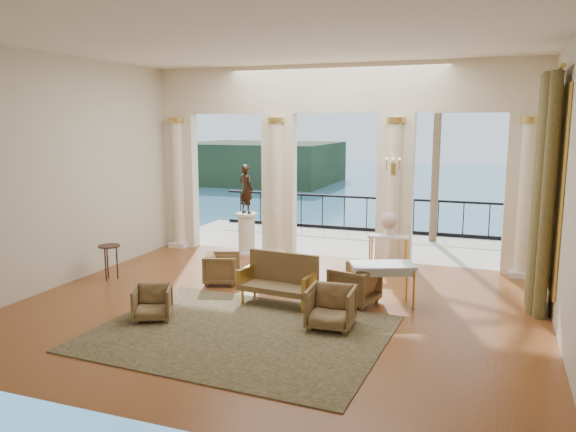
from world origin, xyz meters
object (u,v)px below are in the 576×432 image
at_px(statue, 246,189).
at_px(console_table, 388,242).
at_px(settee, 280,279).
at_px(armchair_b, 331,305).
at_px(game_table, 383,268).
at_px(armchair_a, 152,301).
at_px(armchair_c, 354,283).
at_px(pedestal, 247,235).
at_px(armchair_d, 222,267).
at_px(side_table, 109,250).

height_order(statue, console_table, statue).
xyz_separation_m(settee, statue, (-2.11, 3.22, 1.16)).
distance_m(armchair_b, console_table, 3.65).
bearing_deg(game_table, armchair_a, -171.96).
xyz_separation_m(armchair_c, pedestal, (-3.37, 2.80, 0.11)).
bearing_deg(armchair_a, armchair_c, 7.55).
height_order(armchair_d, statue, statue).
bearing_deg(pedestal, side_table, -119.96).
distance_m(settee, console_table, 3.13).
xyz_separation_m(settee, pedestal, (-2.11, 3.22, 0.05)).
distance_m(armchair_a, pedestal, 4.75).
xyz_separation_m(armchair_c, statue, (-3.37, 2.80, 1.23)).
height_order(armchair_b, pedestal, pedestal).
bearing_deg(settee, pedestal, 128.82).
relative_size(armchair_c, armchair_d, 1.12).
bearing_deg(pedestal, console_table, -7.24).
bearing_deg(armchair_d, statue, -4.53).
xyz_separation_m(armchair_b, armchair_d, (-2.73, 1.61, -0.03)).
bearing_deg(armchair_a, armchair_b, -13.14).
xyz_separation_m(armchair_b, settee, (-1.19, 0.86, 0.08)).
relative_size(statue, console_table, 1.36).
relative_size(armchair_d, settee, 0.48).
relative_size(armchair_a, settee, 0.44).
xyz_separation_m(pedestal, side_table, (-1.72, -2.99, 0.12)).
bearing_deg(armchair_d, console_table, -73.43).
distance_m(armchair_c, statue, 4.55).
distance_m(armchair_a, settee, 2.24).
height_order(armchair_b, armchair_d, armchair_b).
height_order(armchair_a, armchair_b, armchair_b).
relative_size(pedestal, console_table, 1.18).
xyz_separation_m(armchair_c, console_table, (0.17, 2.35, 0.29)).
bearing_deg(game_table, armchair_c, 168.86).
distance_m(armchair_c, armchair_d, 2.81).
bearing_deg(settee, statue, 128.82).
bearing_deg(pedestal, armchair_b, -51.00).
bearing_deg(game_table, armchair_d, 153.29).
distance_m(pedestal, side_table, 3.45).
distance_m(pedestal, statue, 1.12).
height_order(armchair_b, statue, statue).
xyz_separation_m(armchair_a, armchair_b, (2.85, 0.64, 0.06)).
relative_size(armchair_c, settee, 0.54).
distance_m(armchair_a, game_table, 3.97).
distance_m(armchair_b, pedestal, 5.25).
distance_m(game_table, pedestal, 4.70).
height_order(armchair_a, armchair_d, armchair_d).
bearing_deg(settee, armchair_c, 24.15).
bearing_deg(armchair_a, settee, 16.28).
relative_size(settee, console_table, 1.63).
distance_m(armchair_c, game_table, 0.57).
distance_m(settee, side_table, 3.84).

